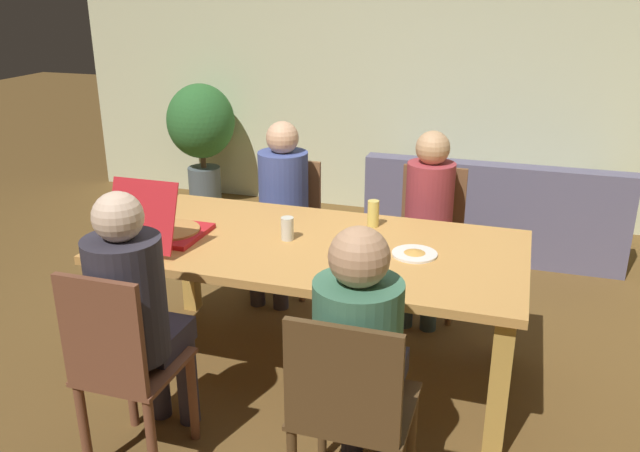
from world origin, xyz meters
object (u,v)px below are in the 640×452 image
object	(u,v)px
chair_0	(288,219)
plate_0	(358,247)
person_0	(280,195)
couch	(493,215)
potted_plant	(201,128)
chair_3	(350,408)
person_1	(428,211)
drinking_glass_1	(287,229)
chair_1	(429,232)
person_2	(135,306)
dining_table	(314,259)
drinking_glass_0	(373,214)
person_3	(360,342)
chair_2	(122,367)
plate_1	(415,253)
pizza_box_0	(165,229)

from	to	relation	value
chair_0	plate_0	distance (m)	1.28
person_0	plate_0	xyz separation A→B (m)	(0.75, -0.87, 0.07)
couch	potted_plant	bearing A→B (deg)	173.56
chair_3	potted_plant	xyz separation A→B (m)	(-2.36, 3.40, 0.21)
person_1	drinking_glass_1	world-z (taller)	person_1
chair_1	person_1	distance (m)	0.24
chair_1	person_2	size ratio (longest dim) A/B	0.73
plate_0	couch	distance (m)	2.26
dining_table	plate_0	xyz separation A→B (m)	(0.23, -0.00, 0.10)
chair_1	drinking_glass_0	world-z (taller)	chair_1
person_3	chair_2	bearing A→B (deg)	-170.73
chair_3	drinking_glass_0	bearing A→B (deg)	99.80
person_3	plate_1	bearing A→B (deg)	85.68
chair_0	plate_1	distance (m)	1.46
chair_1	person_3	world-z (taller)	person_3
chair_1	drinking_glass_0	size ratio (longest dim) A/B	6.14
person_2	pizza_box_0	size ratio (longest dim) A/B	2.56
person_0	plate_0	bearing A→B (deg)	-49.24
chair_2	couch	distance (m)	3.39
person_2	person_1	bearing A→B (deg)	60.19
person_2	person_3	world-z (taller)	person_2
person_1	person_2	world-z (taller)	person_2
chair_3	plate_1	bearing A→B (deg)	86.32
chair_3	plate_1	size ratio (longest dim) A/B	4.12
plate_0	drinking_glass_1	bearing A→B (deg)	178.55
chair_2	pizza_box_0	distance (m)	0.90
pizza_box_0	drinking_glass_1	xyz separation A→B (m)	(0.61, 0.18, 0.01)
chair_0	plate_1	bearing A→B (deg)	-43.74
pizza_box_0	plate_0	distance (m)	1.01
person_0	plate_1	world-z (taller)	person_0
chair_3	pizza_box_0	xyz separation A→B (m)	(-1.22, 0.80, 0.28)
chair_2	person_2	xyz separation A→B (m)	(0.00, 0.14, 0.22)
couch	potted_plant	world-z (taller)	potted_plant
person_3	pizza_box_0	distance (m)	1.39
chair_2	drinking_glass_0	size ratio (longest dim) A/B	6.53
dining_table	chair_1	bearing A→B (deg)	65.19
person_0	chair_2	world-z (taller)	person_0
chair_0	person_0	bearing A→B (deg)	-90.00
person_1	chair_2	world-z (taller)	person_1
chair_0	potted_plant	world-z (taller)	potted_plant
person_2	plate_0	bearing A→B (deg)	48.60
chair_3	plate_0	bearing A→B (deg)	103.12
pizza_box_0	potted_plant	bearing A→B (deg)	113.65
person_1	person_2	distance (m)	1.96
plate_0	drinking_glass_0	xyz separation A→B (m)	(0.00, 0.33, 0.06)
pizza_box_0	couch	distance (m)	2.83
plate_0	chair_1	bearing A→B (deg)	77.19
dining_table	chair_1	size ratio (longest dim) A/B	2.35
drinking_glass_0	couch	bearing A→B (deg)	72.23
chair_1	plate_1	bearing A→B (deg)	-86.34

